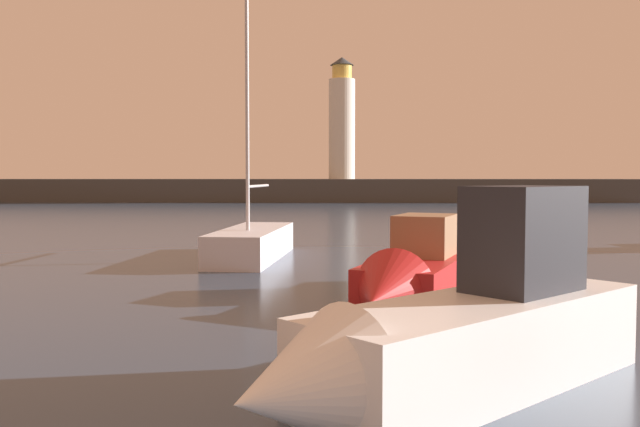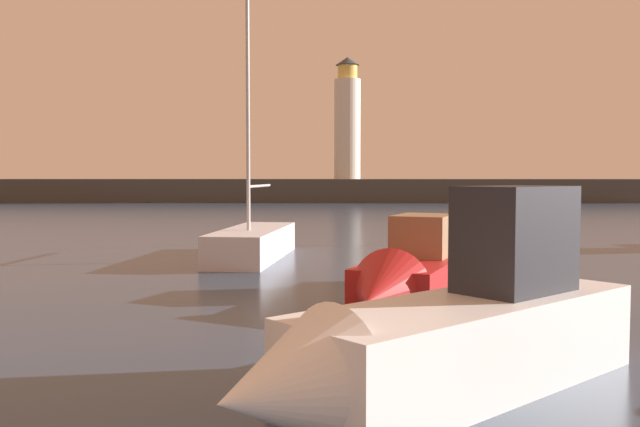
# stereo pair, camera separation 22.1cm
# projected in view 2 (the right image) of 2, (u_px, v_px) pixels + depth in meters

# --- Properties ---
(ground_plane) EXTENTS (220.00, 220.00, 0.00)m
(ground_plane) POSITION_uv_depth(u_px,v_px,m) (296.00, 226.00, 36.52)
(ground_plane) COLOR #2D3D51
(breakwater) EXTENTS (67.24, 6.60, 2.38)m
(breakwater) POSITION_uv_depth(u_px,v_px,m) (316.00, 190.00, 71.23)
(breakwater) COLOR #423F3D
(breakwater) RESTS_ON ground_plane
(lighthouse) EXTENTS (2.74, 2.74, 12.71)m
(lighthouse) POSITION_uv_depth(u_px,v_px,m) (347.00, 122.00, 70.74)
(lighthouse) COLOR silver
(lighthouse) RESTS_ON breakwater
(motorboat_0) EXTENTS (3.65, 6.02, 2.15)m
(motorboat_0) POSITION_uv_depth(u_px,v_px,m) (407.00, 276.00, 14.40)
(motorboat_0) COLOR #B21E1E
(motorboat_0) RESTS_ON ground_plane
(motorboat_1) EXTENTS (5.81, 5.46, 2.71)m
(motorboat_1) POSITION_uv_depth(u_px,v_px,m) (445.00, 335.00, 8.22)
(motorboat_1) COLOR white
(motorboat_1) RESTS_ON ground_plane
(sailboat_moored) EXTENTS (2.35, 6.35, 8.65)m
(sailboat_moored) POSITION_uv_depth(u_px,v_px,m) (253.00, 242.00, 22.07)
(sailboat_moored) COLOR silver
(sailboat_moored) RESTS_ON ground_plane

